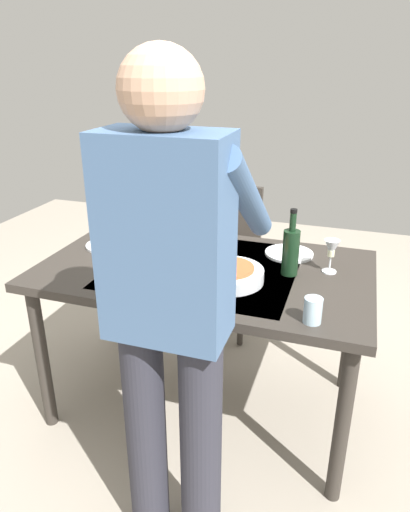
{
  "coord_description": "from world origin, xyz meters",
  "views": [
    {
      "loc": [
        -0.61,
        1.84,
        1.65
      ],
      "look_at": [
        0.0,
        0.0,
        0.83
      ],
      "focal_mm": 32.87,
      "sensor_mm": 36.0,
      "label": 1
    }
  ],
  "objects": [
    {
      "name": "dinner_plate_far",
      "position": [
        -0.34,
        -0.26,
        0.78
      ],
      "size": [
        0.23,
        0.23,
        0.01
      ],
      "primitive_type": "cylinder",
      "color": "silver",
      "rests_on": "dining_table"
    },
    {
      "name": "water_cup_near_right",
      "position": [
        0.52,
        -0.29,
        0.83
      ],
      "size": [
        0.08,
        0.08,
        0.11
      ],
      "primitive_type": "cylinder",
      "color": "silver",
      "rests_on": "dining_table"
    },
    {
      "name": "wine_glass_left",
      "position": [
        -0.54,
        -0.11,
        0.88
      ],
      "size": [
        0.07,
        0.07,
        0.15
      ],
      "color": "white",
      "rests_on": "dining_table"
    },
    {
      "name": "table_fork",
      "position": [
        0.01,
        -0.17,
        0.78
      ],
      "size": [
        0.06,
        0.18,
        0.0
      ],
      "primitive_type": "cube",
      "rotation": [
        0.0,
        0.0,
        0.28
      ],
      "color": "silver",
      "rests_on": "dining_table"
    },
    {
      "name": "chair_near",
      "position": [
        0.13,
        -0.82,
        0.53
      ],
      "size": [
        0.4,
        0.4,
        0.91
      ],
      "color": "black",
      "rests_on": "ground_plane"
    },
    {
      "name": "ground_plane",
      "position": [
        0.0,
        0.0,
        0.0
      ],
      "size": [
        6.0,
        6.0,
        0.0
      ],
      "primitive_type": "plane",
      "color": "#9E9384"
    },
    {
      "name": "water_cup_near_left",
      "position": [
        -0.52,
        0.34,
        0.83
      ],
      "size": [
        0.07,
        0.07,
        0.1
      ],
      "primitive_type": "cylinder",
      "color": "silver",
      "rests_on": "dining_table"
    },
    {
      "name": "person_server",
      "position": [
        -0.12,
        0.7,
        0.96
      ],
      "size": [
        0.42,
        0.61,
        1.69
      ],
      "color": "#2D2D38",
      "rests_on": "ground_plane"
    },
    {
      "name": "serving_bowl_pasta",
      "position": [
        -0.14,
        0.11,
        0.81
      ],
      "size": [
        0.3,
        0.3,
        0.07
      ],
      "color": "silver",
      "rests_on": "dining_table"
    },
    {
      "name": "wine_bottle",
      "position": [
        -0.38,
        -0.04,
        0.89
      ],
      "size": [
        0.07,
        0.07,
        0.3
      ],
      "color": "black",
      "rests_on": "dining_table"
    },
    {
      "name": "dinner_plate_near",
      "position": [
        0.54,
        -0.08,
        0.78
      ],
      "size": [
        0.23,
        0.23,
        0.01
      ],
      "primitive_type": "cylinder",
      "color": "silver",
      "rests_on": "dining_table"
    },
    {
      "name": "dining_table",
      "position": [
        0.0,
        0.0,
        0.69
      ],
      "size": [
        1.48,
        0.88,
        0.78
      ],
      "color": "#332D28",
      "rests_on": "ground_plane"
    },
    {
      "name": "table_knife",
      "position": [
        0.22,
        0.27,
        0.78
      ],
      "size": [
        0.06,
        0.2,
        0.0
      ],
      "primitive_type": "cube",
      "rotation": [
        0.0,
        0.0,
        0.23
      ],
      "color": "silver",
      "rests_on": "dining_table"
    }
  ]
}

